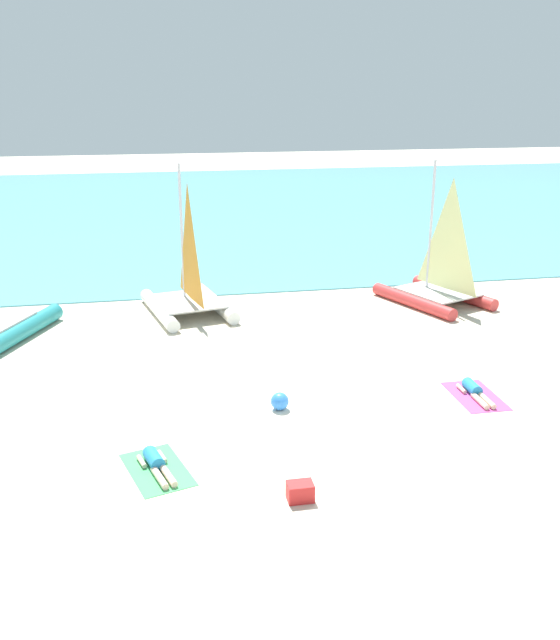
{
  "coord_description": "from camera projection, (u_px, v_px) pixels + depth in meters",
  "views": [
    {
      "loc": [
        -3.54,
        -12.96,
        7.51
      ],
      "look_at": [
        0.0,
        5.51,
        1.2
      ],
      "focal_mm": 39.44,
      "sensor_mm": 36.0,
      "label": 1
    }
  ],
  "objects": [
    {
      "name": "sailboat_white",
      "position": [
        188.0,
        292.0,
        24.05
      ],
      "size": [
        3.23,
        4.31,
        5.06
      ],
      "rotation": [
        0.0,
        0.0,
        0.21
      ],
      "color": "white",
      "rests_on": "ground"
    },
    {
      "name": "sailboat_red",
      "position": [
        437.0,
        283.0,
        25.16
      ],
      "size": [
        3.76,
        4.53,
        5.06
      ],
      "rotation": [
        0.0,
        0.0,
        0.39
      ],
      "color": "#CC3838",
      "rests_on": "ground"
    },
    {
      "name": "ocean_water",
      "position": [
        202.0,
        207.0,
        45.1
      ],
      "size": [
        120.0,
        40.0,
        0.05
      ],
      "primitive_type": "cube",
      "color": "#5BB2C1",
      "rests_on": "ground"
    },
    {
      "name": "towel_left",
      "position": [
        157.0,
        470.0,
        14.42
      ],
      "size": [
        1.59,
        2.13,
        0.01
      ],
      "primitive_type": "cube",
      "rotation": [
        0.0,
        0.0,
        0.28
      ],
      "color": "#4CB266",
      "rests_on": "ground"
    },
    {
      "name": "sunbather_right",
      "position": [
        474.0,
        390.0,
        17.85
      ],
      "size": [
        0.54,
        1.56,
        0.3
      ],
      "rotation": [
        0.0,
        0.0,
        -0.01
      ],
      "color": "#268CCC",
      "rests_on": "towel_right"
    },
    {
      "name": "ground_plane",
      "position": [
        256.0,
        312.0,
        24.39
      ],
      "size": [
        120.0,
        120.0,
        0.0
      ],
      "primitive_type": "plane",
      "color": "beige"
    },
    {
      "name": "beach_ball",
      "position": [
        280.0,
        401.0,
        17.03
      ],
      "size": [
        0.44,
        0.44,
        0.44
      ],
      "primitive_type": "sphere",
      "color": "#337FE5",
      "rests_on": "ground"
    },
    {
      "name": "cooler_box",
      "position": [
        300.0,
        492.0,
        13.32
      ],
      "size": [
        0.5,
        0.36,
        0.36
      ],
      "primitive_type": "cube",
      "color": "red",
      "rests_on": "ground"
    },
    {
      "name": "sunbather_left",
      "position": [
        156.0,
        463.0,
        14.44
      ],
      "size": [
        0.81,
        1.55,
        0.3
      ],
      "rotation": [
        0.0,
        0.0,
        0.28
      ],
      "color": "#268CCC",
      "rests_on": "towel_left"
    },
    {
      "name": "towel_right",
      "position": [
        475.0,
        396.0,
        17.83
      ],
      "size": [
        1.11,
        1.91,
        0.01
      ],
      "primitive_type": "cube",
      "rotation": [
        0.0,
        0.0,
        -0.01
      ],
      "color": "#D84C99",
      "rests_on": "ground"
    }
  ]
}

